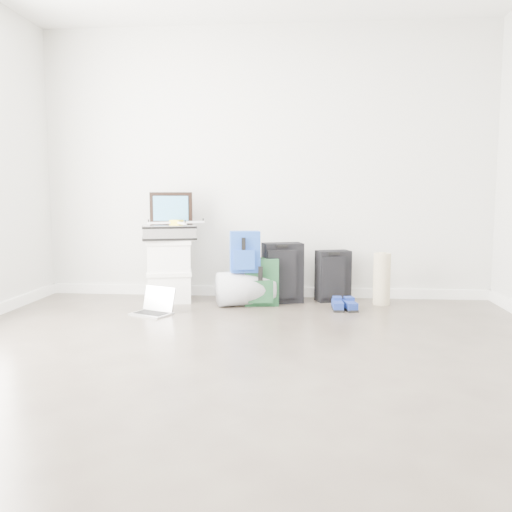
# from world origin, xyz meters

# --- Properties ---
(ground) EXTENTS (5.00, 5.00, 0.00)m
(ground) POSITION_xyz_m (0.00, 0.00, 0.00)
(ground) COLOR #3C322C
(ground) RESTS_ON ground
(room_envelope) EXTENTS (4.52, 5.02, 2.71)m
(room_envelope) POSITION_xyz_m (0.00, 0.02, 1.72)
(room_envelope) COLOR silver
(room_envelope) RESTS_ON ground
(boxes_stack) EXTENTS (0.49, 0.42, 0.61)m
(boxes_stack) POSITION_xyz_m (-0.90, 2.15, 0.30)
(boxes_stack) COLOR white
(boxes_stack) RESTS_ON ground
(briefcase) EXTENTS (0.58, 0.49, 0.14)m
(briefcase) POSITION_xyz_m (-0.90, 2.15, 0.68)
(briefcase) COLOR #B2B2B7
(briefcase) RESTS_ON boxes_stack
(painting) EXTENTS (0.42, 0.04, 0.31)m
(painting) POSITION_xyz_m (-0.90, 2.24, 0.91)
(painting) COLOR black
(painting) RESTS_ON briefcase
(drone) EXTENTS (0.50, 0.50, 0.05)m
(drone) POSITION_xyz_m (-0.82, 2.13, 0.77)
(drone) COLOR yellow
(drone) RESTS_ON briefcase
(duffel_bag) EXTENTS (0.60, 0.48, 0.32)m
(duffel_bag) POSITION_xyz_m (-0.15, 2.03, 0.16)
(duffel_bag) COLOR gray
(duffel_bag) RESTS_ON ground
(blue_backpack) EXTENTS (0.30, 0.25, 0.38)m
(blue_backpack) POSITION_xyz_m (-0.15, 2.00, 0.51)
(blue_backpack) COLOR #164694
(blue_backpack) RESTS_ON duffel_bag
(large_suitcase) EXTENTS (0.42, 0.33, 0.58)m
(large_suitcase) POSITION_xyz_m (0.19, 2.20, 0.29)
(large_suitcase) COLOR black
(large_suitcase) RESTS_ON ground
(green_backpack) EXTENTS (0.34, 0.26, 0.44)m
(green_backpack) POSITION_xyz_m (0.00, 2.05, 0.21)
(green_backpack) COLOR #14371D
(green_backpack) RESTS_ON ground
(carry_on) EXTENTS (0.36, 0.29, 0.50)m
(carry_on) POSITION_xyz_m (0.68, 2.30, 0.25)
(carry_on) COLOR black
(carry_on) RESTS_ON ground
(shoes) EXTENTS (0.23, 0.26, 0.08)m
(shoes) POSITION_xyz_m (0.76, 1.89, 0.04)
(shoes) COLOR black
(shoes) RESTS_ON ground
(rolled_rug) EXTENTS (0.16, 0.16, 0.49)m
(rolled_rug) POSITION_xyz_m (1.14, 2.18, 0.25)
(rolled_rug) COLOR tan
(rolled_rug) RESTS_ON ground
(laptop) EXTENTS (0.39, 0.35, 0.23)m
(laptop) POSITION_xyz_m (-0.90, 1.59, 0.06)
(laptop) COLOR silver
(laptop) RESTS_ON ground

